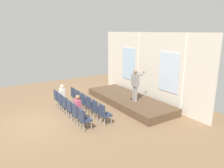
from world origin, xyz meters
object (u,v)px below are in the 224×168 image
chair_r0_c5 (104,113)px  chair_r1_c0 (58,97)px  chair_r1_c4 (77,113)px  audience_r1_c4 (79,108)px  chair_r0_c0 (75,94)px  audience_r1_c1 (63,96)px  chair_r1_c3 (72,108)px  mic_stand (133,93)px  chair_r0_c1 (80,97)px  chair_r0_c2 (85,101)px  chair_r0_c4 (97,109)px  chair_r1_c1 (62,101)px  chair_r1_c2 (67,104)px  chair_r1_c5 (84,118)px  speaker (135,83)px  chair_r0_c3 (91,104)px

chair_r0_c5 → chair_r1_c0: bearing=-163.5°
chair_r1_c4 → audience_r1_c4: size_ratio=0.70×
chair_r0_c5 → chair_r0_c0: bearing=180.0°
audience_r1_c1 → chair_r1_c3: 1.34m
chair_r1_c3 → mic_stand: bearing=88.2°
chair_r1_c4 → audience_r1_c4: bearing=90.0°
chair_r0_c1 → chair_r1_c3: 1.64m
chair_r0_c1 → chair_r0_c2: 0.66m
audience_r1_c4 → chair_r0_c4: bearing=90.0°
chair_r0_c1 → chair_r0_c5: same height
mic_stand → chair_r0_c5: 2.82m
chair_r1_c0 → chair_r1_c3: 1.97m
chair_r1_c1 → audience_r1_c1: size_ratio=0.68×
chair_r0_c0 → chair_r1_c3: same height
chair_r1_c3 → audience_r1_c4: audience_r1_c4 is taller
chair_r1_c1 → chair_r1_c4: bearing=0.0°
chair_r1_c0 → chair_r1_c2: bearing=0.0°
chair_r1_c2 → chair_r1_c3: (0.66, 0.00, 0.00)m
mic_stand → chair_r0_c0: (-2.08, -2.54, -0.19)m
chair_r1_c1 → chair_r1_c3: (1.31, 0.00, 0.00)m
mic_stand → chair_r1_c5: size_ratio=1.65×
chair_r0_c0 → audience_r1_c4: bearing=-18.8°
chair_r1_c5 → speaker: bearing=104.5°
chair_r1_c0 → chair_r1_c4: bearing=0.0°
mic_stand → chair_r0_c5: bearing=-64.5°
chair_r0_c2 → chair_r0_c5: 1.97m
chair_r1_c0 → audience_r1_c1: size_ratio=0.68×
chair_r0_c3 → chair_r1_c1: same height
chair_r1_c0 → chair_r1_c3: same height
speaker → mic_stand: bearing=156.5°
chair_r0_c1 → chair_r1_c2: size_ratio=1.00×
speaker → chair_r0_c4: size_ratio=1.79×
chair_r1_c1 → chair_r1_c3: same height
chair_r1_c0 → chair_r0_c4: bearing=20.3°
speaker → chair_r1_c5: size_ratio=1.79×
chair_r0_c2 → chair_r1_c0: size_ratio=1.00×
chair_r1_c4 → chair_r1_c0: bearing=180.0°
chair_r0_c1 → chair_r0_c5: size_ratio=1.00×
audience_r1_c1 → chair_r1_c5: bearing=-1.7°
speaker → chair_r0_c1: (-1.76, -2.39, -0.84)m
audience_r1_c1 → chair_r1_c2: 0.70m
chair_r1_c4 → chair_r0_c5: bearing=56.0°
chair_r0_c0 → audience_r1_c1: bearing=-53.8°
chair_r1_c0 → chair_r0_c1: bearing=56.0°
chair_r0_c4 → chair_r1_c4: bearing=-90.0°
speaker → chair_r1_c5: (0.87, -3.37, -0.84)m
chair_r0_c4 → chair_r1_c0: 2.80m
chair_r0_c4 → chair_r1_c4: 0.98m
chair_r0_c2 → mic_stand: bearing=73.2°
audience_r1_c1 → chair_r1_c4: 1.99m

